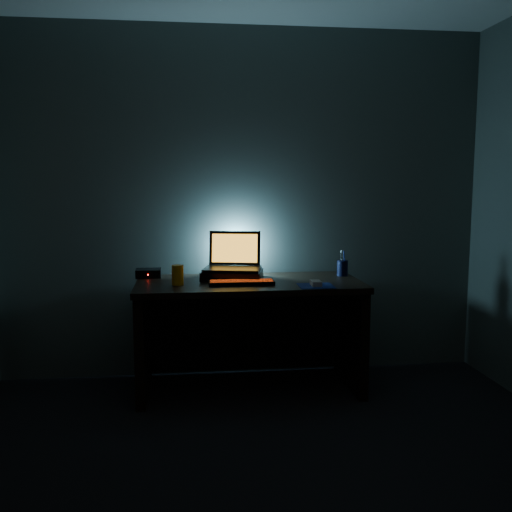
{
  "coord_description": "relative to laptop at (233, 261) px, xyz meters",
  "views": [
    {
      "loc": [
        -0.4,
        -2.12,
        1.41
      ],
      "look_at": [
        0.04,
        1.57,
        0.93
      ],
      "focal_mm": 40.0,
      "sensor_mm": 36.0,
      "label": 1
    }
  ],
  "objects": [
    {
      "name": "desk",
      "position": [
        0.09,
        -0.1,
        -0.38
      ],
      "size": [
        1.5,
        0.7,
        0.75
      ],
      "color": "black",
      "rests_on": "ground"
    },
    {
      "name": "laptop",
      "position": [
        0.0,
        0.0,
        0.0
      ],
      "size": [
        0.43,
        0.35,
        0.26
      ],
      "rotation": [
        0.0,
        0.0,
        -0.21
      ],
      "color": "black",
      "rests_on": "riser"
    },
    {
      "name": "keyboard",
      "position": [
        0.03,
        -0.26,
        -0.11
      ],
      "size": [
        0.43,
        0.14,
        0.03
      ],
      "rotation": [
        0.0,
        0.0,
        -0.01
      ],
      "color": "black",
      "rests_on": "desk"
    },
    {
      "name": "mousepad",
      "position": [
        0.5,
        -0.39,
        -0.12
      ],
      "size": [
        0.22,
        0.2,
        0.0
      ],
      "primitive_type": "cube",
      "rotation": [
        0.0,
        0.0,
        -0.02
      ],
      "color": "navy",
      "rests_on": "desk"
    },
    {
      "name": "riser",
      "position": [
        -0.01,
        -0.05,
        -0.09
      ],
      "size": [
        0.45,
        0.38,
        0.06
      ],
      "primitive_type": "cube",
      "rotation": [
        0.0,
        0.0,
        -0.21
      ],
      "color": "black",
      "rests_on": "desk"
    },
    {
      "name": "mouse",
      "position": [
        0.5,
        -0.39,
        -0.1
      ],
      "size": [
        0.06,
        0.1,
        0.03
      ],
      "primitive_type": "cube",
      "rotation": [
        0.0,
        0.0,
        -0.02
      ],
      "color": "#96969C",
      "rests_on": "mousepad"
    },
    {
      "name": "juice_glass",
      "position": [
        -0.38,
        -0.23,
        -0.06
      ],
      "size": [
        0.1,
        0.1,
        0.13
      ],
      "primitive_type": "cylinder",
      "rotation": [
        0.0,
        0.0,
        -0.41
      ],
      "color": "orange",
      "rests_on": "desk"
    },
    {
      "name": "router",
      "position": [
        -0.59,
        0.09,
        -0.09
      ],
      "size": [
        0.18,
        0.15,
        0.06
      ],
      "rotation": [
        0.0,
        0.0,
        0.03
      ],
      "color": "black",
      "rests_on": "desk"
    },
    {
      "name": "room",
      "position": [
        0.09,
        -1.77,
        0.38
      ],
      "size": [
        3.5,
        4.0,
        2.5
      ],
      "color": "black",
      "rests_on": "ground"
    },
    {
      "name": "pen_cup",
      "position": [
        0.77,
        -0.01,
        -0.07
      ],
      "size": [
        0.09,
        0.09,
        0.11
      ],
      "primitive_type": "cylinder",
      "rotation": [
        0.0,
        0.0,
        0.13
      ],
      "color": "black",
      "rests_on": "desk"
    }
  ]
}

